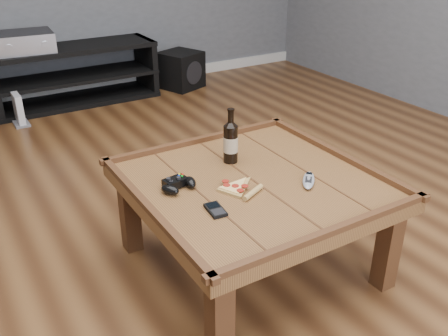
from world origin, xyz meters
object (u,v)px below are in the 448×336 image
coffee_table (253,192)px  game_console (19,111)px  remote_control (309,180)px  beer_bottle (231,141)px  smartphone (216,210)px  media_console (75,75)px  subwoofer (181,70)px  av_receiver (25,42)px  pizza_slice (238,188)px  game_controller (178,184)px

coffee_table → game_console: 2.53m
coffee_table → remote_control: bearing=-36.1°
beer_bottle → smartphone: (-0.28, -0.35, -0.10)m
media_console → subwoofer: (0.99, -0.08, -0.07)m
coffee_table → remote_control: coffee_table is taller
coffee_table → subwoofer: (0.99, 2.67, -0.22)m
subwoofer → media_console: bearing=154.5°
av_receiver → pizza_slice: bearing=-79.7°
pizza_slice → remote_control: same height
game_controller → game_console: bearing=86.9°
av_receiver → subwoofer: (1.36, -0.07, -0.41)m
pizza_slice → subwoofer: 2.94m
pizza_slice → game_console: bearing=75.4°
media_console → game_controller: bearing=-96.7°
media_console → remote_control: (0.19, -2.89, 0.22)m
beer_bottle → game_controller: 0.35m
media_console → av_receiver: size_ratio=2.98×
smartphone → subwoofer: smartphone is taller
beer_bottle → coffee_table: bearing=-94.5°
coffee_table → remote_control: 0.25m
media_console → pizza_slice: media_console is taller
game_controller → subwoofer: 2.90m
av_receiver → game_console: (-0.18, -0.29, -0.46)m
smartphone → subwoofer: bearing=72.8°
smartphone → game_console: size_ratio=0.46×
media_console → remote_control: size_ratio=9.14×
remote_control → subwoofer: remote_control is taller
beer_bottle → pizza_slice: bearing=-115.6°
pizza_slice → smartphone: bearing=-174.2°
smartphone → subwoofer: (1.26, 2.81, -0.29)m
beer_bottle → av_receiver: beer_bottle is taller
remote_control → game_console: size_ratio=0.62×
coffee_table → remote_control: (0.19, -0.14, 0.07)m
av_receiver → game_console: size_ratio=1.89×
remote_control → beer_bottle: bearing=159.1°
subwoofer → game_console: bearing=167.2°
pizza_slice → remote_control: size_ratio=1.74×
pizza_slice → subwoofer: pizza_slice is taller
game_controller → pizza_slice: game_controller is taller
media_console → beer_bottle: (0.02, -2.54, 0.31)m
media_console → game_console: size_ratio=5.63×
media_console → beer_bottle: bearing=-89.6°
beer_bottle → game_controller: (-0.33, -0.11, -0.08)m
subwoofer → coffee_table: bearing=-131.3°
game_console → pizza_slice: bearing=-80.0°
subwoofer → game_console: (-1.54, -0.22, -0.06)m
av_receiver → subwoofer: size_ratio=1.06×
smartphone → game_console: 2.63m
remote_control → subwoofer: (0.80, 2.81, -0.29)m
game_console → beer_bottle: bearing=-76.0°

